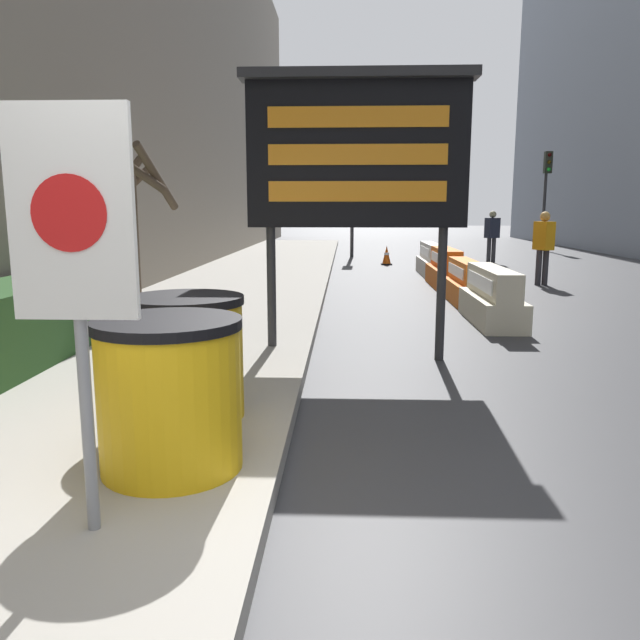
{
  "coord_description": "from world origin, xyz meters",
  "views": [
    {
      "loc": [
        0.39,
        -2.6,
        1.67
      ],
      "look_at": [
        0.12,
        4.0,
        0.49
      ],
      "focal_mm": 35.0,
      "sensor_mm": 36.0,
      "label": 1
    }
  ],
  "objects_px": {
    "jersey_barrier_cream": "(492,299)",
    "pedestrian_worker": "(544,242)",
    "jersey_barrier_orange_far": "(445,270)",
    "jersey_barrier_white": "(431,261)",
    "barrel_drum_foreground": "(170,394)",
    "traffic_light_near_curb": "(353,173)",
    "message_board": "(357,153)",
    "jersey_barrier_orange_near": "(465,284)",
    "warning_sign": "(74,247)",
    "traffic_light_far_side": "(547,179)",
    "pedestrian_passerby": "(492,232)",
    "barrel_drum_middle": "(186,357)",
    "traffic_cone_near": "(387,256)"
  },
  "relations": [
    {
      "from": "jersey_barrier_orange_far",
      "to": "jersey_barrier_white",
      "type": "distance_m",
      "value": 2.41
    },
    {
      "from": "jersey_barrier_orange_near",
      "to": "traffic_light_far_side",
      "type": "relative_size",
      "value": 0.48
    },
    {
      "from": "warning_sign",
      "to": "pedestrian_passerby",
      "type": "distance_m",
      "value": 17.79
    },
    {
      "from": "warning_sign",
      "to": "pedestrian_passerby",
      "type": "xyz_separation_m",
      "value": [
        5.7,
        16.84,
        -0.56
      ]
    },
    {
      "from": "warning_sign",
      "to": "jersey_barrier_orange_far",
      "type": "height_order",
      "value": "warning_sign"
    },
    {
      "from": "jersey_barrier_cream",
      "to": "pedestrian_worker",
      "type": "relative_size",
      "value": 1.26
    },
    {
      "from": "jersey_barrier_cream",
      "to": "jersey_barrier_white",
      "type": "bearing_deg",
      "value": 90.0
    },
    {
      "from": "traffic_light_near_curb",
      "to": "jersey_barrier_orange_near",
      "type": "bearing_deg",
      "value": -79.39
    },
    {
      "from": "jersey_barrier_white",
      "to": "pedestrian_worker",
      "type": "xyz_separation_m",
      "value": [
        2.15,
        -2.11,
        0.59
      ]
    },
    {
      "from": "jersey_barrier_orange_near",
      "to": "jersey_barrier_orange_far",
      "type": "relative_size",
      "value": 0.88
    },
    {
      "from": "warning_sign",
      "to": "jersey_barrier_orange_far",
      "type": "relative_size",
      "value": 0.94
    },
    {
      "from": "message_board",
      "to": "traffic_light_near_curb",
      "type": "relative_size",
      "value": 0.78
    },
    {
      "from": "jersey_barrier_white",
      "to": "barrel_drum_middle",
      "type": "bearing_deg",
      "value": -106.01
    },
    {
      "from": "pedestrian_worker",
      "to": "pedestrian_passerby",
      "type": "relative_size",
      "value": 1.0
    },
    {
      "from": "barrel_drum_middle",
      "to": "jersey_barrier_white",
      "type": "distance_m",
      "value": 12.05
    },
    {
      "from": "jersey_barrier_orange_near",
      "to": "barrel_drum_foreground",
      "type": "bearing_deg",
      "value": -112.15
    },
    {
      "from": "message_board",
      "to": "jersey_barrier_orange_near",
      "type": "relative_size",
      "value": 1.66
    },
    {
      "from": "jersey_barrier_orange_near",
      "to": "traffic_light_near_curb",
      "type": "height_order",
      "value": "traffic_light_near_curb"
    },
    {
      "from": "traffic_cone_near",
      "to": "barrel_drum_foreground",
      "type": "bearing_deg",
      "value": -98.33
    },
    {
      "from": "warning_sign",
      "to": "traffic_light_near_curb",
      "type": "bearing_deg",
      "value": 85.78
    },
    {
      "from": "barrel_drum_middle",
      "to": "jersey_barrier_cream",
      "type": "xyz_separation_m",
      "value": [
        3.32,
        4.78,
        -0.24
      ]
    },
    {
      "from": "warning_sign",
      "to": "traffic_light_far_side",
      "type": "relative_size",
      "value": 0.51
    },
    {
      "from": "jersey_barrier_orange_far",
      "to": "traffic_light_near_curb",
      "type": "relative_size",
      "value": 0.53
    },
    {
      "from": "jersey_barrier_cream",
      "to": "warning_sign",
      "type": "bearing_deg",
      "value": -117.52
    },
    {
      "from": "jersey_barrier_cream",
      "to": "jersey_barrier_orange_far",
      "type": "relative_size",
      "value": 0.96
    },
    {
      "from": "pedestrian_passerby",
      "to": "traffic_light_near_curb",
      "type": "bearing_deg",
      "value": -55.79
    },
    {
      "from": "jersey_barrier_cream",
      "to": "pedestrian_worker",
      "type": "bearing_deg",
      "value": 65.33
    },
    {
      "from": "jersey_barrier_cream",
      "to": "pedestrian_passerby",
      "type": "distance_m",
      "value": 10.66
    },
    {
      "from": "pedestrian_passerby",
      "to": "jersey_barrier_white",
      "type": "bearing_deg",
      "value": 27.98
    },
    {
      "from": "pedestrian_passerby",
      "to": "jersey_barrier_orange_far",
      "type": "bearing_deg",
      "value": 39.76
    },
    {
      "from": "jersey_barrier_cream",
      "to": "traffic_light_far_side",
      "type": "relative_size",
      "value": 0.52
    },
    {
      "from": "barrel_drum_middle",
      "to": "traffic_cone_near",
      "type": "height_order",
      "value": "barrel_drum_middle"
    },
    {
      "from": "jersey_barrier_cream",
      "to": "jersey_barrier_orange_far",
      "type": "bearing_deg",
      "value": 90.0
    },
    {
      "from": "warning_sign",
      "to": "jersey_barrier_cream",
      "type": "relative_size",
      "value": 0.98
    },
    {
      "from": "jersey_barrier_white",
      "to": "barrel_drum_foreground",
      "type": "bearing_deg",
      "value": -104.27
    },
    {
      "from": "jersey_barrier_orange_far",
      "to": "traffic_light_near_curb",
      "type": "bearing_deg",
      "value": 103.48
    },
    {
      "from": "barrel_drum_foreground",
      "to": "pedestrian_passerby",
      "type": "xyz_separation_m",
      "value": [
        5.52,
        16.09,
        0.35
      ]
    },
    {
      "from": "jersey_barrier_cream",
      "to": "jersey_barrier_white",
      "type": "xyz_separation_m",
      "value": [
        0.0,
        6.8,
        -0.0
      ]
    },
    {
      "from": "traffic_light_far_side",
      "to": "pedestrian_worker",
      "type": "relative_size",
      "value": 2.42
    },
    {
      "from": "jersey_barrier_orange_near",
      "to": "pedestrian_worker",
      "type": "relative_size",
      "value": 1.15
    },
    {
      "from": "jersey_barrier_cream",
      "to": "traffic_light_far_side",
      "type": "height_order",
      "value": "traffic_light_far_side"
    },
    {
      "from": "jersey_barrier_cream",
      "to": "traffic_light_near_curb",
      "type": "distance_m",
      "value": 12.96
    },
    {
      "from": "warning_sign",
      "to": "jersey_barrier_orange_far",
      "type": "bearing_deg",
      "value": 72.77
    },
    {
      "from": "barrel_drum_foreground",
      "to": "traffic_light_near_curb",
      "type": "distance_m",
      "value": 18.45
    },
    {
      "from": "pedestrian_worker",
      "to": "pedestrian_passerby",
      "type": "bearing_deg",
      "value": -25.12
    },
    {
      "from": "barrel_drum_foreground",
      "to": "jersey_barrier_orange_far",
      "type": "bearing_deg",
      "value": 72.52
    },
    {
      "from": "barrel_drum_middle",
      "to": "jersey_barrier_orange_far",
      "type": "distance_m",
      "value": 9.75
    },
    {
      "from": "jersey_barrier_orange_near",
      "to": "pedestrian_passerby",
      "type": "distance_m",
      "value": 8.63
    },
    {
      "from": "message_board",
      "to": "warning_sign",
      "type": "bearing_deg",
      "value": -107.81
    },
    {
      "from": "barrel_drum_middle",
      "to": "traffic_light_far_side",
      "type": "bearing_deg",
      "value": 66.85
    }
  ]
}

